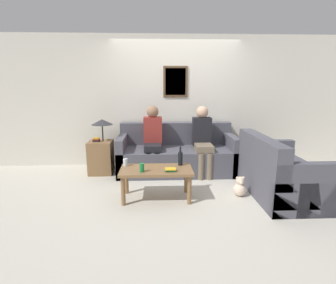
{
  "coord_description": "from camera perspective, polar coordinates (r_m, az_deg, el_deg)",
  "views": [
    {
      "loc": [
        -0.37,
        -4.31,
        1.65
      ],
      "look_at": [
        -0.2,
        -0.1,
        0.72
      ],
      "focal_mm": 28.0,
      "sensor_mm": 36.0,
      "label": 1
    }
  ],
  "objects": [
    {
      "name": "couch_side",
      "position": [
        4.3,
        23.16,
        -6.61
      ],
      "size": [
        0.93,
        1.47,
        0.91
      ],
      "rotation": [
        0.0,
        0.0,
        1.57
      ],
      "color": "#4C4C56",
      "rests_on": "ground_plane"
    },
    {
      "name": "coffee_table",
      "position": [
        3.83,
        -2.56,
        -6.82
      ],
      "size": [
        1.04,
        0.53,
        0.46
      ],
      "color": "olive",
      "rests_on": "ground_plane"
    },
    {
      "name": "person_right",
      "position": [
        4.87,
        7.55,
        1.02
      ],
      "size": [
        0.34,
        0.63,
        1.26
      ],
      "color": "#756651",
      "rests_on": "ground_plane"
    },
    {
      "name": "side_table_with_lamp",
      "position": [
        5.07,
        -14.35,
        -2.33
      ],
      "size": [
        0.47,
        0.43,
        1.03
      ],
      "color": "olive",
      "rests_on": "ground_plane"
    },
    {
      "name": "ground_plane",
      "position": [
        4.63,
        2.38,
        -8.43
      ],
      "size": [
        16.0,
        16.0,
        0.0
      ],
      "primitive_type": "plane",
      "color": "beige"
    },
    {
      "name": "wall_back",
      "position": [
        5.37,
        1.58,
        8.74
      ],
      "size": [
        9.0,
        0.08,
        2.6
      ],
      "color": "silver",
      "rests_on": "ground_plane"
    },
    {
      "name": "teddy_bear",
      "position": [
        4.14,
        15.36,
        -9.53
      ],
      "size": [
        0.19,
        0.19,
        0.31
      ],
      "color": "beige",
      "rests_on": "ground_plane"
    },
    {
      "name": "book_stack",
      "position": [
        3.69,
        0.54,
        -6.06
      ],
      "size": [
        0.16,
        0.11,
        0.04
      ],
      "color": "#237547",
      "rests_on": "coffee_table"
    },
    {
      "name": "drinking_glass",
      "position": [
        3.97,
        -9.24,
        -4.39
      ],
      "size": [
        0.07,
        0.07,
        0.11
      ],
      "color": "silver",
      "rests_on": "coffee_table"
    },
    {
      "name": "person_left",
      "position": [
        4.83,
        -3.31,
        1.1
      ],
      "size": [
        0.34,
        0.57,
        1.27
      ],
      "color": "black",
      "rests_on": "ground_plane"
    },
    {
      "name": "wine_bottle",
      "position": [
        3.94,
        2.7,
        -3.52
      ],
      "size": [
        0.07,
        0.07,
        0.29
      ],
      "color": "black",
      "rests_on": "coffee_table"
    },
    {
      "name": "soda_can",
      "position": [
        3.67,
        -5.71,
        -5.57
      ],
      "size": [
        0.07,
        0.07,
        0.12
      ],
      "color": "#197A38",
      "rests_on": "coffee_table"
    },
    {
      "name": "couch_main",
      "position": [
        5.05,
        1.9,
        -2.86
      ],
      "size": [
        2.2,
        0.93,
        0.91
      ],
      "color": "#4C4C56",
      "rests_on": "ground_plane"
    }
  ]
}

